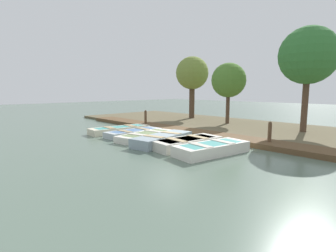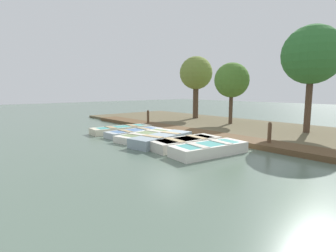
# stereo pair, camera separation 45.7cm
# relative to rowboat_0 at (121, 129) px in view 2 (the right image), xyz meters

# --- Properties ---
(ground_plane) EXTENTS (80.00, 80.00, 0.00)m
(ground_plane) POSITION_rel_rowboat_0_xyz_m (-1.14, 3.05, -0.18)
(ground_plane) COLOR #566B5B
(shore_bank) EXTENTS (8.00, 24.00, 0.17)m
(shore_bank) POSITION_rel_rowboat_0_xyz_m (-6.14, 3.05, -0.10)
(shore_bank) COLOR brown
(shore_bank) RESTS_ON ground_plane
(dock_walkway) EXTENTS (1.41, 18.65, 0.22)m
(dock_walkway) POSITION_rel_rowboat_0_xyz_m (-2.56, 3.05, -0.07)
(dock_walkway) COLOR brown
(dock_walkway) RESTS_ON ground_plane
(rowboat_0) EXTENTS (3.50, 1.31, 0.36)m
(rowboat_0) POSITION_rel_rowboat_0_xyz_m (0.00, 0.00, 0.00)
(rowboat_0) COLOR beige
(rowboat_0) RESTS_ON ground_plane
(rowboat_1) EXTENTS (3.13, 1.14, 0.33)m
(rowboat_1) POSITION_rel_rowboat_0_xyz_m (0.00, 1.34, -0.02)
(rowboat_1) COLOR #B2BCC1
(rowboat_1) RESTS_ON ground_plane
(rowboat_2) EXTENTS (3.41, 1.73, 0.33)m
(rowboat_2) POSITION_rel_rowboat_0_xyz_m (0.13, 2.52, -0.02)
(rowboat_2) COLOR silver
(rowboat_2) RESTS_ON ground_plane
(rowboat_3) EXTENTS (3.34, 1.63, 0.44)m
(rowboat_3) POSITION_rel_rowboat_0_xyz_m (0.30, 3.97, 0.04)
(rowboat_3) COLOR #8C9EA8
(rowboat_3) RESTS_ON ground_plane
(rowboat_4) EXTENTS (3.18, 1.52, 0.41)m
(rowboat_4) POSITION_rel_rowboat_0_xyz_m (0.06, 5.23, 0.03)
(rowboat_4) COLOR beige
(rowboat_4) RESTS_ON ground_plane
(rowboat_5) EXTENTS (3.15, 1.55, 0.43)m
(rowboat_5) POSITION_rel_rowboat_0_xyz_m (0.20, 6.62, 0.04)
(rowboat_5) COLOR silver
(rowboat_5) RESTS_ON ground_plane
(mooring_post_near) EXTENTS (0.16, 0.16, 1.09)m
(mooring_post_near) POSITION_rel_rowboat_0_xyz_m (-2.56, -0.90, 0.37)
(mooring_post_near) COLOR brown
(mooring_post_near) RESTS_ON ground_plane
(mooring_post_far) EXTENTS (0.16, 0.16, 1.09)m
(mooring_post_far) POSITION_rel_rowboat_0_xyz_m (-2.56, 7.53, 0.37)
(mooring_post_far) COLOR brown
(mooring_post_far) RESTS_ON ground_plane
(park_tree_far_left) EXTENTS (2.54, 2.54, 4.98)m
(park_tree_far_left) POSITION_rel_rowboat_0_xyz_m (-7.60, -1.37, 3.46)
(park_tree_far_left) COLOR #4C3828
(park_tree_far_left) RESTS_ON ground_plane
(park_tree_left) EXTENTS (2.26, 2.26, 4.16)m
(park_tree_left) POSITION_rel_rowboat_0_xyz_m (-6.82, 2.53, 2.83)
(park_tree_left) COLOR #4C3828
(park_tree_left) RESTS_ON ground_plane
(park_tree_center) EXTENTS (2.97, 2.97, 5.66)m
(park_tree_center) POSITION_rel_rowboat_0_xyz_m (-6.84, 7.34, 3.96)
(park_tree_center) COLOR #4C3828
(park_tree_center) RESTS_ON ground_plane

